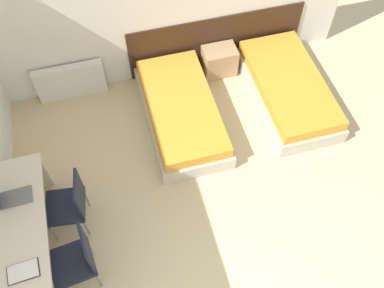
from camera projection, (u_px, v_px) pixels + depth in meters
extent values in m
cube|color=white|center=(156.00, 1.00, 5.73)|extent=(5.72, 0.05, 2.70)
cube|color=#382316|center=(216.00, 41.00, 6.59)|extent=(2.74, 0.03, 0.90)
cube|color=beige|center=(182.00, 116.00, 6.19)|extent=(0.99, 1.97, 0.25)
cube|color=gold|center=(181.00, 106.00, 6.01)|extent=(0.91, 1.89, 0.18)
cube|color=beige|center=(287.00, 93.00, 6.43)|extent=(0.99, 1.97, 0.25)
cube|color=gold|center=(290.00, 83.00, 6.25)|extent=(0.91, 1.89, 0.18)
cube|color=tan|center=(219.00, 61.00, 6.66)|extent=(0.51, 0.35, 0.47)
cube|color=silver|center=(71.00, 81.00, 6.34)|extent=(1.01, 0.12, 0.58)
cube|color=beige|center=(22.00, 234.00, 4.57)|extent=(0.53, 1.99, 0.04)
cube|color=beige|center=(28.00, 175.00, 5.39)|extent=(0.48, 0.04, 0.69)
cube|color=black|center=(65.00, 207.00, 5.04)|extent=(0.51, 0.51, 0.05)
cube|color=black|center=(79.00, 194.00, 4.84)|extent=(0.08, 0.42, 0.47)
cylinder|color=slate|center=(53.00, 232.00, 5.11)|extent=(0.02, 0.02, 0.42)
cylinder|color=slate|center=(54.00, 202.00, 5.33)|extent=(0.02, 0.02, 0.42)
cylinder|color=slate|center=(87.00, 228.00, 5.14)|extent=(0.02, 0.02, 0.42)
cylinder|color=slate|center=(87.00, 198.00, 5.36)|extent=(0.02, 0.02, 0.42)
cube|color=black|center=(72.00, 263.00, 4.66)|extent=(0.51, 0.51, 0.05)
cube|color=black|center=(87.00, 248.00, 4.49)|extent=(0.08, 0.42, 0.47)
cylinder|color=slate|center=(56.00, 261.00, 4.91)|extent=(0.02, 0.02, 0.42)
cylinder|color=slate|center=(99.00, 280.00, 4.79)|extent=(0.02, 0.02, 0.42)
cylinder|color=slate|center=(90.00, 248.00, 5.00)|extent=(0.02, 0.02, 0.42)
cube|color=slate|center=(16.00, 197.00, 4.78)|extent=(0.36, 0.23, 0.02)
cube|color=black|center=(23.00, 271.00, 4.32)|extent=(0.33, 0.22, 0.01)
cube|color=white|center=(23.00, 271.00, 4.31)|extent=(0.31, 0.21, 0.01)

